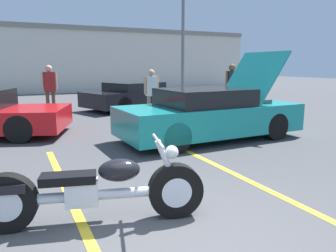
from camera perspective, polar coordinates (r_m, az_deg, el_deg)
name	(u,v)px	position (r m, az deg, el deg)	size (l,w,h in m)	color
parking_stripe_middle	(73,205)	(4.56, -16.15, -13.12)	(0.12, 5.92, 0.01)	yellow
parking_stripe_back	(239,176)	(5.58, 12.28, -8.53)	(0.12, 5.92, 0.01)	yellow
far_building	(32,58)	(24.62, -22.65, 10.95)	(32.00, 4.20, 4.40)	beige
light_pole	(184,27)	(19.51, 2.86, 16.77)	(1.21, 0.28, 7.12)	slate
motorcycle	(94,191)	(3.89, -12.73, -10.97)	(2.50, 0.93, 0.96)	black
show_car_hood_open	(211,114)	(8.10, 7.42, 2.06)	(4.56, 1.95, 2.15)	teal
parked_car_right_row	(137,95)	(13.97, -5.41, 5.31)	(4.95, 3.35, 1.11)	black
spectator_near_motorcycle	(232,85)	(12.02, 11.01, 7.05)	(0.52, 0.24, 1.86)	#333338
spectator_by_show_car	(50,86)	(12.33, -19.90, 6.58)	(0.52, 0.24, 1.82)	brown
spectator_midground	(151,90)	(10.87, -2.90, 6.23)	(0.52, 0.22, 1.67)	gray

